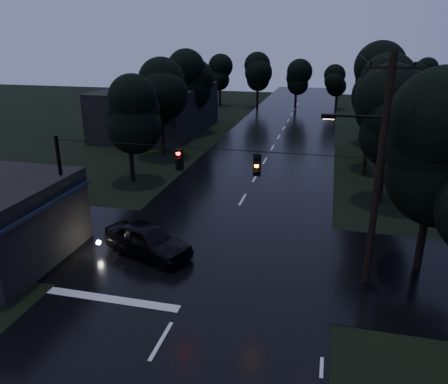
% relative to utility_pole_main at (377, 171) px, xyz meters
% --- Properties ---
extents(main_road, '(12.00, 120.00, 0.02)m').
position_rel_utility_pole_main_xyz_m(main_road, '(-7.41, 19.00, -5.26)').
color(main_road, black).
rests_on(main_road, ground).
extents(cross_street, '(60.00, 9.00, 0.02)m').
position_rel_utility_pole_main_xyz_m(cross_street, '(-7.41, 1.00, -5.26)').
color(cross_street, black).
rests_on(cross_street, ground).
extents(building_far_right, '(10.00, 14.00, 4.40)m').
position_rel_utility_pole_main_xyz_m(building_far_right, '(6.59, 23.00, -3.06)').
color(building_far_right, black).
rests_on(building_far_right, ground).
extents(building_far_left, '(10.00, 16.00, 5.00)m').
position_rel_utility_pole_main_xyz_m(building_far_left, '(-21.41, 29.00, -2.76)').
color(building_far_left, black).
rests_on(building_far_left, ground).
extents(utility_pole_main, '(3.50, 0.30, 10.00)m').
position_rel_utility_pole_main_xyz_m(utility_pole_main, '(0.00, 0.00, 0.00)').
color(utility_pole_main, black).
rests_on(utility_pole_main, ground).
extents(utility_pole_far, '(2.00, 0.30, 7.50)m').
position_rel_utility_pole_main_xyz_m(utility_pole_far, '(0.89, 17.00, -1.38)').
color(utility_pole_far, black).
rests_on(utility_pole_far, ground).
extents(anchor_pole_left, '(0.18, 0.18, 6.00)m').
position_rel_utility_pole_main_xyz_m(anchor_pole_left, '(-14.91, 0.00, -2.26)').
color(anchor_pole_left, black).
rests_on(anchor_pole_left, ground).
extents(span_signals, '(15.00, 0.37, 1.12)m').
position_rel_utility_pole_main_xyz_m(span_signals, '(-6.85, -0.01, -0.01)').
color(span_signals, black).
rests_on(span_signals, ground).
extents(tree_corner_near, '(4.48, 4.48, 9.44)m').
position_rel_utility_pole_main_xyz_m(tree_corner_near, '(2.59, 2.00, 0.74)').
color(tree_corner_near, black).
rests_on(tree_corner_near, ground).
extents(tree_left_a, '(3.92, 3.92, 8.26)m').
position_rel_utility_pole_main_xyz_m(tree_left_a, '(-16.41, 11.00, -0.02)').
color(tree_left_a, black).
rests_on(tree_left_a, ground).
extents(tree_left_b, '(4.20, 4.20, 8.85)m').
position_rel_utility_pole_main_xyz_m(tree_left_b, '(-17.01, 19.00, 0.36)').
color(tree_left_b, black).
rests_on(tree_left_b, ground).
extents(tree_left_c, '(4.48, 4.48, 9.44)m').
position_rel_utility_pole_main_xyz_m(tree_left_c, '(-17.61, 29.00, 0.74)').
color(tree_left_c, black).
rests_on(tree_left_c, ground).
extents(tree_right_a, '(4.20, 4.20, 8.85)m').
position_rel_utility_pole_main_xyz_m(tree_right_a, '(1.59, 11.00, 0.36)').
color(tree_right_a, black).
rests_on(tree_right_a, ground).
extents(tree_right_b, '(4.48, 4.48, 9.44)m').
position_rel_utility_pole_main_xyz_m(tree_right_b, '(2.19, 19.00, 0.74)').
color(tree_right_b, black).
rests_on(tree_right_b, ground).
extents(tree_right_c, '(4.76, 4.76, 10.03)m').
position_rel_utility_pole_main_xyz_m(tree_right_c, '(2.79, 29.00, 1.11)').
color(tree_right_c, black).
rests_on(tree_right_c, ground).
extents(car, '(5.23, 3.47, 1.65)m').
position_rel_utility_pole_main_xyz_m(car, '(-10.51, 0.16, -4.43)').
color(car, black).
rests_on(car, ground).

